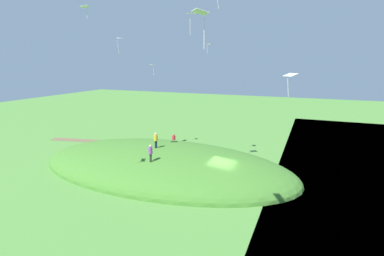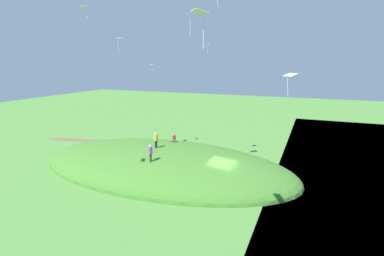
# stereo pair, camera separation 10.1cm
# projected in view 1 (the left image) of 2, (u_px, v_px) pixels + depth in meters

# --- Properties ---
(ground_plane) EXTENTS (160.00, 160.00, 0.00)m
(ground_plane) POSITION_uv_depth(u_px,v_px,m) (222.00, 183.00, 30.12)
(ground_plane) COLOR #4E8538
(grass_hill) EXTENTS (30.75, 16.22, 5.24)m
(grass_hill) POSITION_uv_depth(u_px,v_px,m) (163.00, 168.00, 34.29)
(grass_hill) COLOR #42792B
(grass_hill) RESTS_ON ground_plane
(dirt_path) EXTENTS (12.21, 3.89, 0.04)m
(dirt_path) POSITION_uv_depth(u_px,v_px,m) (88.00, 141.00, 46.23)
(dirt_path) COLOR brown
(dirt_path) RESTS_ON ground_plane
(person_on_hilltop) EXTENTS (0.61, 0.61, 1.75)m
(person_on_hilltop) POSITION_uv_depth(u_px,v_px,m) (156.00, 138.00, 33.02)
(person_on_hilltop) COLOR #1A2644
(person_on_hilltop) RESTS_ON grass_hill
(person_near_shore) EXTENTS (0.56, 0.56, 1.79)m
(person_near_shore) POSITION_uv_depth(u_px,v_px,m) (150.00, 151.00, 29.49)
(person_near_shore) COLOR #30392B
(person_near_shore) RESTS_ON grass_hill
(person_watching_kites) EXTENTS (0.48, 0.48, 1.72)m
(person_watching_kites) POSITION_uv_depth(u_px,v_px,m) (174.00, 138.00, 42.00)
(person_watching_kites) COLOR #564246
(person_watching_kites) RESTS_ON grass_hill
(kite_0) EXTENTS (1.08, 1.19, 1.14)m
(kite_0) POSITION_uv_depth(u_px,v_px,m) (85.00, 7.00, 26.45)
(kite_0) COLOR silver
(kite_1) EXTENTS (0.73, 0.92, 1.86)m
(kite_1) POSITION_uv_depth(u_px,v_px,m) (120.00, 39.00, 36.01)
(kite_1) COLOR white
(kite_2) EXTENTS (1.07, 1.08, 1.57)m
(kite_2) POSITION_uv_depth(u_px,v_px,m) (290.00, 76.00, 20.25)
(kite_2) COLOR silver
(kite_3) EXTENTS (1.15, 1.09, 2.11)m
(kite_3) POSITION_uv_depth(u_px,v_px,m) (192.00, 15.00, 29.11)
(kite_3) COLOR white
(kite_4) EXTENTS (0.56, 0.71, 1.10)m
(kite_4) POSITION_uv_depth(u_px,v_px,m) (209.00, 45.00, 33.77)
(kite_4) COLOR white
(kite_6) EXTENTS (1.22, 1.28, 2.02)m
(kite_6) POSITION_uv_depth(u_px,v_px,m) (201.00, 14.00, 15.78)
(kite_6) COLOR white
(kite_7) EXTENTS (0.84, 0.82, 1.45)m
(kite_7) POSITION_uv_depth(u_px,v_px,m) (153.00, 66.00, 39.30)
(kite_7) COLOR #F4D8D2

